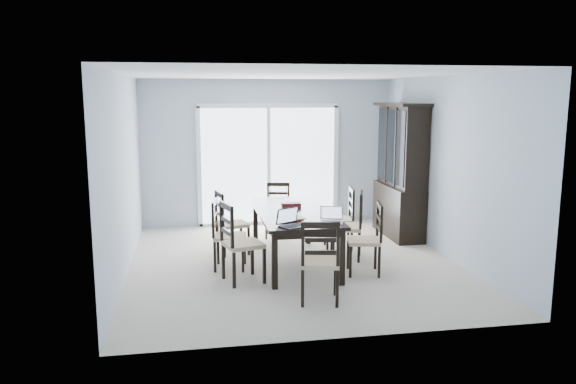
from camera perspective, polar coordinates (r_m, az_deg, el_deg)
The scene contains 24 objects.
floor at distance 7.94m, azimuth 0.58°, elevation -7.23°, with size 5.00×5.00×0.00m, color #BEB8A3.
ceiling at distance 7.59m, azimuth 0.61°, elevation 11.89°, with size 5.00×5.00×0.00m, color white.
back_wall at distance 10.11m, azimuth -2.01°, elevation 4.01°, with size 4.50×0.02×2.60m, color #AAB9CA.
wall_left at distance 7.58m, azimuth -16.39°, elevation 1.63°, with size 0.02×5.00×2.60m, color #AAB9CA.
wall_right at distance 8.36m, azimuth 15.95°, elevation 2.39°, with size 0.02×5.00×2.60m, color #AAB9CA.
balcony at distance 11.30m, azimuth -2.67°, elevation -2.31°, with size 4.50×2.00×0.10m, color gray.
railing at distance 12.17m, azimuth -3.29°, elevation 1.44°, with size 4.50×0.06×1.10m, color #99999E.
dining_table at distance 7.77m, azimuth 0.58°, elevation -2.47°, with size 1.00×2.20×0.75m.
china_hutch at distance 9.44m, azimuth 11.35°, elevation 2.00°, with size 0.50×1.38×2.20m.
sliding_door at distance 10.11m, azimuth -1.98°, elevation 2.79°, with size 2.52×0.05×2.18m.
chair_left_near at distance 7.02m, azimuth -5.36°, elevation -4.27°, with size 0.56×0.55×1.18m.
chair_left_mid at distance 7.61m, azimuth -6.64°, elevation -3.54°, with size 0.48×0.47×1.09m.
chair_left_far at distance 8.30m, azimuth -6.27°, elevation -2.43°, with size 0.50×0.49×1.08m.
chair_right_near at distance 7.42m, azimuth 8.43°, elevation -3.94°, with size 0.49×0.48×1.09m.
chair_right_mid at distance 8.06m, azimuth 6.64°, elevation -2.65°, with size 0.55×0.54×1.12m.
chair_right_far at distance 8.62m, azimuth 5.76°, elevation -1.97°, with size 0.47×0.46×1.08m.
chair_end_near at distance 6.28m, azimuth 3.27°, elevation -6.20°, with size 0.50×0.51×1.13m.
chair_end_far at distance 9.34m, azimuth -1.03°, elevation -1.20°, with size 0.46×0.47×1.02m.
laptop_dark at distance 6.80m, azimuth 0.62°, elevation -3.12°, with size 0.39×0.35×0.22m.
laptop_silver at distance 7.04m, azimuth 4.42°, elevation -2.76°, with size 0.33×0.27×0.20m.
book_stack at distance 7.11m, azimuth 0.42°, elevation -2.81°, with size 0.33×0.29×0.05m.
cell_phone at distance 6.82m, azimuth 3.19°, elevation -3.52°, with size 0.11×0.05×0.01m, color black.
game_box at distance 7.96m, azimuth 0.32°, elevation -1.35°, with size 0.27×0.13×0.07m, color #4B0F17.
hot_tub at distance 11.19m, azimuth -7.67°, elevation 0.42°, with size 2.04×1.83×1.02m.
Camera 1 is at (-1.39, -7.46, 2.34)m, focal length 35.00 mm.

